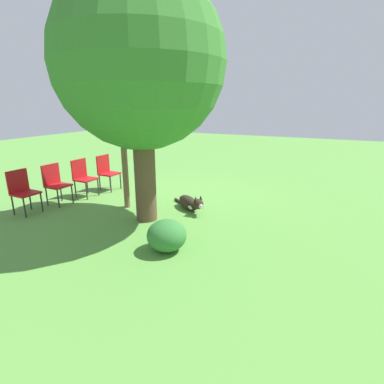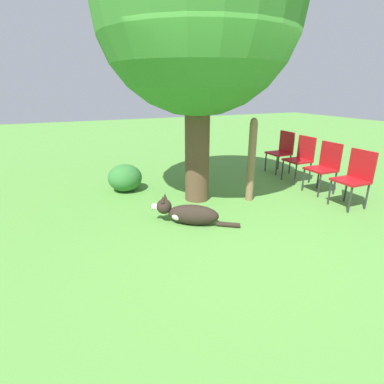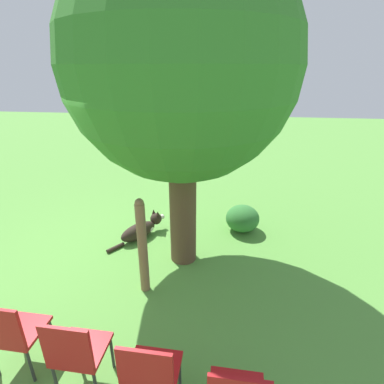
{
  "view_description": "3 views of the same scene",
  "coord_description": "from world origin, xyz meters",
  "px_view_note": "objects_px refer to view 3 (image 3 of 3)",
  "views": [
    {
      "loc": [
        -3.16,
        5.51,
        2.19
      ],
      "look_at": [
        -0.59,
        0.17,
        0.41
      ],
      "focal_mm": 28.0,
      "sensor_mm": 36.0,
      "label": 1
    },
    {
      "loc": [
        -2.05,
        -3.33,
        1.79
      ],
      "look_at": [
        -0.48,
        0.12,
        0.47
      ],
      "focal_mm": 28.0,
      "sensor_mm": 36.0,
      "label": 2
    },
    {
      "loc": [
        3.94,
        1.63,
        2.81
      ],
      "look_at": [
        -0.12,
        1.1,
        1.09
      ],
      "focal_mm": 28.0,
      "sensor_mm": 36.0,
      "label": 3
    }
  ],
  "objects_px": {
    "red_chair_0": "(12,331)",
    "red_chair_1": "(76,351)",
    "dog": "(142,229)",
    "red_chair_2": "(150,373)",
    "fence_post": "(142,246)",
    "oak_tree": "(181,67)"
  },
  "relations": [
    {
      "from": "red_chair_0",
      "to": "dog",
      "type": "bearing_deg",
      "value": -9.22
    },
    {
      "from": "red_chair_0",
      "to": "fence_post",
      "type": "bearing_deg",
      "value": -33.51
    },
    {
      "from": "red_chair_2",
      "to": "fence_post",
      "type": "bearing_deg",
      "value": 18.89
    },
    {
      "from": "red_chair_0",
      "to": "oak_tree",
      "type": "bearing_deg",
      "value": -30.99
    },
    {
      "from": "oak_tree",
      "to": "dog",
      "type": "bearing_deg",
      "value": -122.87
    },
    {
      "from": "oak_tree",
      "to": "red_chair_1",
      "type": "bearing_deg",
      "value": -15.3
    },
    {
      "from": "red_chair_1",
      "to": "red_chair_2",
      "type": "distance_m",
      "value": 0.71
    },
    {
      "from": "fence_post",
      "to": "red_chair_2",
      "type": "relative_size",
      "value": 1.51
    },
    {
      "from": "red_chair_0",
      "to": "red_chair_1",
      "type": "height_order",
      "value": "same"
    },
    {
      "from": "fence_post",
      "to": "red_chair_1",
      "type": "xyz_separation_m",
      "value": [
        1.43,
        -0.2,
        -0.17
      ]
    },
    {
      "from": "dog",
      "to": "red_chair_0",
      "type": "height_order",
      "value": "red_chair_0"
    },
    {
      "from": "dog",
      "to": "red_chair_1",
      "type": "distance_m",
      "value": 2.78
    },
    {
      "from": "dog",
      "to": "red_chair_2",
      "type": "xyz_separation_m",
      "value": [
        2.86,
        0.93,
        0.36
      ]
    },
    {
      "from": "red_chair_1",
      "to": "red_chair_0",
      "type": "bearing_deg",
      "value": 81.33
    },
    {
      "from": "fence_post",
      "to": "dog",
      "type": "bearing_deg",
      "value": -162.03
    },
    {
      "from": "fence_post",
      "to": "red_chair_1",
      "type": "bearing_deg",
      "value": -7.95
    },
    {
      "from": "dog",
      "to": "red_chair_2",
      "type": "relative_size",
      "value": 1.17
    },
    {
      "from": "red_chair_1",
      "to": "red_chair_2",
      "type": "xyz_separation_m",
      "value": [
        0.12,
        0.7,
        0.0
      ]
    },
    {
      "from": "fence_post",
      "to": "red_chair_1",
      "type": "distance_m",
      "value": 1.45
    },
    {
      "from": "oak_tree",
      "to": "dog",
      "type": "height_order",
      "value": "oak_tree"
    },
    {
      "from": "red_chair_0",
      "to": "red_chair_1",
      "type": "distance_m",
      "value": 0.71
    },
    {
      "from": "oak_tree",
      "to": "red_chair_0",
      "type": "distance_m",
      "value": 3.37
    }
  ]
}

